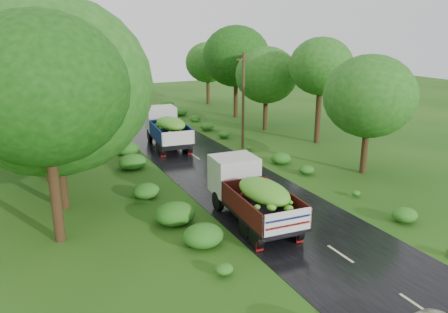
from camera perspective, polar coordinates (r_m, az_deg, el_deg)
ground at (r=19.49m, az=14.95°, el=-12.22°), size 120.00×120.00×0.00m
road at (r=23.04m, az=6.82°, el=-7.06°), size 6.50×80.00×0.02m
road_lines at (r=23.81m, az=5.52°, el=-6.18°), size 0.12×69.60×0.00m
truck_near at (r=21.27m, az=3.45°, el=-4.53°), size 2.71×6.68×2.75m
truck_far at (r=35.03m, az=-7.52°, el=3.93°), size 3.05×6.98×2.85m
utility_pole at (r=33.65m, az=2.52°, el=7.37°), size 1.30×0.23×7.43m
trees_left at (r=33.75m, az=-23.85°, el=10.74°), size 7.12×33.12×9.27m
trees_right at (r=40.85m, az=5.44°, el=11.31°), size 5.42×32.13×7.98m
shrubs at (r=30.38m, az=-2.33°, el=-0.37°), size 11.90×44.00×0.70m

